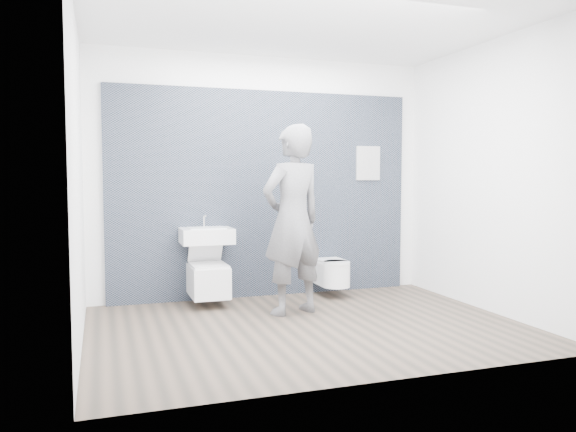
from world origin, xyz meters
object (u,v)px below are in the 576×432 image
object	(u,v)px
washbasin	(207,235)
toilet_rounded	(333,273)
toilet_square	(208,278)
visitor	(293,220)

from	to	relation	value
washbasin	toilet_rounded	xyz separation A→B (m)	(1.48, -0.07, -0.49)
washbasin	toilet_square	xyz separation A→B (m)	(-0.00, -0.07, -0.47)
toilet_square	toilet_rounded	size ratio (longest dim) A/B	1.29
toilet_rounded	washbasin	bearing A→B (deg)	177.45
toilet_square	toilet_rounded	distance (m)	1.48
toilet_rounded	visitor	size ratio (longest dim) A/B	0.29
toilet_rounded	visitor	world-z (taller)	visitor
toilet_square	visitor	size ratio (longest dim) A/B	0.37
toilet_square	toilet_rounded	world-z (taller)	toilet_square
washbasin	toilet_square	distance (m)	0.47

